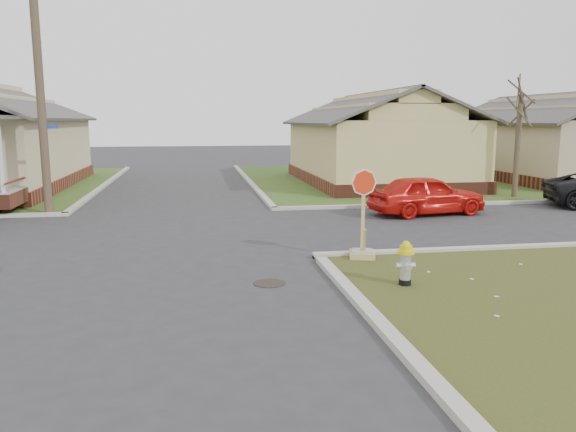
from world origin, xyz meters
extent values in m
plane|color=#2C2C2E|center=(0.00, 0.00, 0.00)|extent=(120.00, 120.00, 0.00)
cube|color=#304B1A|center=(22.00, 18.00, 0.03)|extent=(37.00, 19.00, 0.05)
cylinder|color=black|center=(2.20, -0.50, 0.01)|extent=(0.64, 0.64, 0.01)
cube|color=brown|center=(10.00, 16.50, 0.30)|extent=(7.20, 11.20, 0.60)
cube|color=tan|center=(10.00, 16.50, 1.90)|extent=(7.00, 11.00, 2.60)
cube|color=brown|center=(20.00, 16.50, 0.30)|extent=(7.20, 11.20, 0.60)
cube|color=#BEAD89|center=(20.00, 16.50, 1.90)|extent=(7.00, 11.00, 2.60)
cylinder|color=#473729|center=(-4.20, 8.90, 4.50)|extent=(0.28, 0.28, 9.00)
cylinder|color=#473729|center=(14.00, 10.20, 2.15)|extent=(0.22, 0.22, 4.20)
cylinder|color=black|center=(4.78, -1.18, 0.10)|extent=(0.24, 0.24, 0.11)
cylinder|color=silver|center=(4.78, -1.18, 0.41)|extent=(0.21, 0.21, 0.50)
sphere|color=silver|center=(4.78, -1.18, 0.66)|extent=(0.21, 0.21, 0.21)
cylinder|color=yellow|center=(4.78, -1.18, 0.71)|extent=(0.33, 0.33, 0.07)
cylinder|color=yellow|center=(4.78, -1.18, 0.78)|extent=(0.24, 0.24, 0.11)
sphere|color=yellow|center=(4.78, -1.18, 0.85)|extent=(0.16, 0.16, 0.16)
cube|color=tan|center=(4.60, 1.08, 0.12)|extent=(0.58, 0.58, 0.14)
cube|color=#9D988F|center=(4.60, 1.08, 0.21)|extent=(0.47, 0.47, 0.04)
cube|color=tan|center=(4.60, 1.08, 1.12)|extent=(0.08, 0.04, 1.96)
cylinder|color=red|center=(4.60, 1.04, 1.82)|extent=(0.52, 0.23, 0.56)
cylinder|color=silver|center=(4.60, 1.05, 1.82)|extent=(0.59, 0.26, 0.63)
imported|color=red|center=(8.66, 6.84, 0.68)|extent=(4.21, 2.18, 1.37)
camera|label=1|loc=(0.77, -11.24, 3.24)|focal=35.00mm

